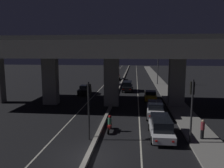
{
  "coord_description": "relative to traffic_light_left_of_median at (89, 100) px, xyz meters",
  "views": [
    {
      "loc": [
        3.04,
        -13.59,
        7.05
      ],
      "look_at": [
        -0.95,
        23.91,
        1.45
      ],
      "focal_mm": 35.0,
      "sensor_mm": 36.0,
      "label": 1
    }
  ],
  "objects": [
    {
      "name": "car_dark_red_second_oncoming",
      "position": [
        -1.34,
        28.15,
        -2.23
      ],
      "size": [
        1.94,
        4.72,
        1.89
      ],
      "rotation": [
        0.0,
        0.0,
        -1.54
      ],
      "color": "#591414",
      "rests_on": "ground_plane"
    },
    {
      "name": "motorcycle_red_filtering_near",
      "position": [
        1.43,
        1.9,
        -2.6
      ],
      "size": [
        0.34,
        1.94,
        1.49
      ],
      "rotation": [
        0.0,
        0.0,
        1.51
      ],
      "color": "black",
      "rests_on": "ground_plane"
    },
    {
      "name": "lane_line_left_inner",
      "position": [
        -2.98,
        31.99,
        -3.23
      ],
      "size": [
        0.12,
        126.0,
        0.0
      ],
      "primitive_type": "cube",
      "color": "beige",
      "rests_on": "ground_plane"
    },
    {
      "name": "car_white_lead",
      "position": [
        5.81,
        1.04,
        -2.33
      ],
      "size": [
        1.89,
        4.59,
        1.69
      ],
      "rotation": [
        0.0,
        0.0,
        1.58
      ],
      "color": "silver",
      "rests_on": "ground_plane"
    },
    {
      "name": "car_black_fourth",
      "position": [
        2.28,
        22.16,
        -2.29
      ],
      "size": [
        1.92,
        4.28,
        1.77
      ],
      "rotation": [
        0.0,
        0.0,
        1.55
      ],
      "color": "black",
      "rests_on": "ground_plane"
    },
    {
      "name": "pedestrian_on_sidewalk",
      "position": [
        9.0,
        0.66,
        -2.28
      ],
      "size": [
        0.32,
        0.32,
        1.57
      ],
      "color": "black",
      "rests_on": "sidewalk_right"
    },
    {
      "name": "car_taxi_yellow_third",
      "position": [
        5.9,
        14.92,
        -2.52
      ],
      "size": [
        1.95,
        4.12,
        1.43
      ],
      "rotation": [
        0.0,
        0.0,
        1.53
      ],
      "color": "gold",
      "rests_on": "ground_plane"
    },
    {
      "name": "traffic_light_left_of_median",
      "position": [
        0.0,
        0.0,
        0.0
      ],
      "size": [
        0.3,
        0.49,
        4.73
      ],
      "color": "black",
      "rests_on": "ground_plane"
    },
    {
      "name": "street_lamp",
      "position": [
        8.14,
        30.53,
        1.54
      ],
      "size": [
        2.01,
        0.32,
        8.12
      ],
      "color": "#2D2D30",
      "rests_on": "ground_plane"
    },
    {
      "name": "elevated_overpass",
      "position": [
        0.31,
        11.43,
        3.82
      ],
      "size": [
        39.93,
        10.98,
        9.18
      ],
      "color": "gray",
      "rests_on": "ground_plane"
    },
    {
      "name": "median_divider",
      "position": [
        0.57,
        31.99,
        -3.09
      ],
      "size": [
        0.33,
        126.0,
        0.28
      ],
      "primitive_type": "cube",
      "color": "gray",
      "rests_on": "ground_plane"
    },
    {
      "name": "car_dark_red_third_oncoming",
      "position": [
        -1.23,
        38.03,
        -2.32
      ],
      "size": [
        2.0,
        4.35,
        1.78
      ],
      "rotation": [
        0.0,
        0.0,
        -1.62
      ],
      "color": "#591414",
      "rests_on": "ground_plane"
    },
    {
      "name": "sidewalk_right",
      "position": [
        9.12,
        24.99,
        -3.15
      ],
      "size": [
        2.65,
        126.0,
        0.17
      ],
      "primitive_type": "cube",
      "color": "gray",
      "rests_on": "ground_plane"
    },
    {
      "name": "ground_plane",
      "position": [
        0.57,
        -3.01,
        -3.23
      ],
      "size": [
        200.0,
        200.0,
        0.0
      ],
      "primitive_type": "plane",
      "color": "black"
    },
    {
      "name": "car_black_lead_oncoming",
      "position": [
        -4.73,
        18.65,
        -2.49
      ],
      "size": [
        1.98,
        4.28,
        1.49
      ],
      "rotation": [
        0.0,
        0.0,
        -1.53
      ],
      "color": "black",
      "rests_on": "ground_plane"
    },
    {
      "name": "car_white_second",
      "position": [
        5.82,
        6.74,
        -2.35
      ],
      "size": [
        2.03,
        4.48,
        1.68
      ],
      "rotation": [
        0.0,
        0.0,
        1.52
      ],
      "color": "silver",
      "rests_on": "ground_plane"
    },
    {
      "name": "traffic_light_right_of_median",
      "position": [
        7.9,
        -0.0,
        0.2
      ],
      "size": [
        0.3,
        0.49,
        5.03
      ],
      "color": "black",
      "rests_on": "ground_plane"
    },
    {
      "name": "lane_line_right_inner",
      "position": [
        4.12,
        31.99,
        -3.23
      ],
      "size": [
        0.12,
        126.0,
        0.0
      ],
      "primitive_type": "cube",
      "color": "beige",
      "rests_on": "ground_plane"
    }
  ]
}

